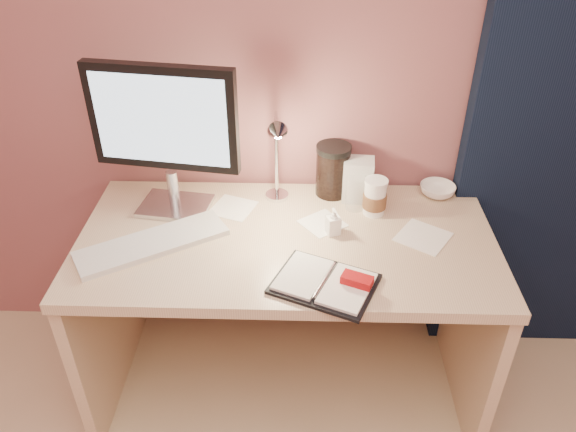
{
  "coord_description": "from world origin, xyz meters",
  "views": [
    {
      "loc": [
        0.05,
        -0.14,
        1.85
      ],
      "look_at": [
        0.01,
        1.33,
        0.85
      ],
      "focal_mm": 35.0,
      "sensor_mm": 36.0,
      "label": 1
    }
  ],
  "objects_px": {
    "monitor": "(165,127)",
    "product_box": "(358,180)",
    "clear_cup": "(356,193)",
    "bowl": "(437,190)",
    "lotion_bottle": "(333,221)",
    "dark_jar": "(333,172)",
    "keyboard": "(152,243)",
    "planner": "(327,283)",
    "desk_lamp": "(273,154)",
    "desk": "(287,275)",
    "coffee_cup": "(375,198)"
  },
  "relations": [
    {
      "from": "monitor",
      "to": "product_box",
      "type": "relative_size",
      "value": 3.31
    },
    {
      "from": "monitor",
      "to": "clear_cup",
      "type": "relative_size",
      "value": 4.25
    },
    {
      "from": "monitor",
      "to": "bowl",
      "type": "bearing_deg",
      "value": 15.7
    },
    {
      "from": "lotion_bottle",
      "to": "dark_jar",
      "type": "bearing_deg",
      "value": 88.7
    },
    {
      "from": "keyboard",
      "to": "bowl",
      "type": "relative_size",
      "value": 3.75
    },
    {
      "from": "monitor",
      "to": "planner",
      "type": "xyz_separation_m",
      "value": [
        0.54,
        -0.41,
        -0.31
      ]
    },
    {
      "from": "planner",
      "to": "product_box",
      "type": "relative_size",
      "value": 2.2
    },
    {
      "from": "product_box",
      "to": "desk_lamp",
      "type": "xyz_separation_m",
      "value": [
        -0.3,
        -0.09,
        0.15
      ]
    },
    {
      "from": "dark_jar",
      "to": "monitor",
      "type": "bearing_deg",
      "value": -167.75
    },
    {
      "from": "monitor",
      "to": "clear_cup",
      "type": "bearing_deg",
      "value": 10.82
    },
    {
      "from": "bowl",
      "to": "lotion_bottle",
      "type": "xyz_separation_m",
      "value": [
        -0.4,
        -0.26,
        0.03
      ]
    },
    {
      "from": "desk",
      "to": "coffee_cup",
      "type": "relative_size",
      "value": 10.35
    },
    {
      "from": "clear_cup",
      "to": "product_box",
      "type": "distance_m",
      "value": 0.06
    },
    {
      "from": "clear_cup",
      "to": "lotion_bottle",
      "type": "xyz_separation_m",
      "value": [
        -0.09,
        -0.16,
        -0.01
      ]
    },
    {
      "from": "monitor",
      "to": "planner",
      "type": "distance_m",
      "value": 0.74
    },
    {
      "from": "desk",
      "to": "dark_jar",
      "type": "height_order",
      "value": "dark_jar"
    },
    {
      "from": "planner",
      "to": "desk",
      "type": "bearing_deg",
      "value": 135.49
    },
    {
      "from": "desk",
      "to": "desk_lamp",
      "type": "height_order",
      "value": "desk_lamp"
    },
    {
      "from": "lotion_bottle",
      "to": "product_box",
      "type": "xyz_separation_m",
      "value": [
        0.1,
        0.22,
        0.03
      ]
    },
    {
      "from": "clear_cup",
      "to": "dark_jar",
      "type": "relative_size",
      "value": 0.71
    },
    {
      "from": "planner",
      "to": "coffee_cup",
      "type": "height_order",
      "value": "coffee_cup"
    },
    {
      "from": "coffee_cup",
      "to": "keyboard",
      "type": "bearing_deg",
      "value": -163.72
    },
    {
      "from": "keyboard",
      "to": "planner",
      "type": "distance_m",
      "value": 0.6
    },
    {
      "from": "clear_cup",
      "to": "lotion_bottle",
      "type": "bearing_deg",
      "value": -117.99
    },
    {
      "from": "bowl",
      "to": "desk_lamp",
      "type": "distance_m",
      "value": 0.65
    },
    {
      "from": "dark_jar",
      "to": "clear_cup",
      "type": "bearing_deg",
      "value": -50.91
    },
    {
      "from": "monitor",
      "to": "dark_jar",
      "type": "relative_size",
      "value": 3.04
    },
    {
      "from": "keyboard",
      "to": "coffee_cup",
      "type": "relative_size",
      "value": 3.63
    },
    {
      "from": "desk",
      "to": "dark_jar",
      "type": "bearing_deg",
      "value": 53.02
    },
    {
      "from": "clear_cup",
      "to": "dark_jar",
      "type": "bearing_deg",
      "value": 129.09
    },
    {
      "from": "coffee_cup",
      "to": "clear_cup",
      "type": "bearing_deg",
      "value": 152.81
    },
    {
      "from": "lotion_bottle",
      "to": "desk_lamp",
      "type": "xyz_separation_m",
      "value": [
        -0.21,
        0.13,
        0.18
      ]
    },
    {
      "from": "desk",
      "to": "clear_cup",
      "type": "xyz_separation_m",
      "value": [
        0.24,
        0.12,
        0.29
      ]
    },
    {
      "from": "monitor",
      "to": "keyboard",
      "type": "relative_size",
      "value": 1.09
    },
    {
      "from": "keyboard",
      "to": "product_box",
      "type": "bearing_deg",
      "value": -7.67
    },
    {
      "from": "bowl",
      "to": "clear_cup",
      "type": "bearing_deg",
      "value": -163.2
    },
    {
      "from": "clear_cup",
      "to": "lotion_bottle",
      "type": "relative_size",
      "value": 1.3
    },
    {
      "from": "keyboard",
      "to": "desk_lamp",
      "type": "height_order",
      "value": "desk_lamp"
    },
    {
      "from": "bowl",
      "to": "keyboard",
      "type": "bearing_deg",
      "value": -160.85
    },
    {
      "from": "monitor",
      "to": "planner",
      "type": "relative_size",
      "value": 1.5
    },
    {
      "from": "lotion_bottle",
      "to": "coffee_cup",
      "type": "bearing_deg",
      "value": 40.52
    },
    {
      "from": "product_box",
      "to": "planner",
      "type": "bearing_deg",
      "value": -98.5
    },
    {
      "from": "dark_jar",
      "to": "desk_lamp",
      "type": "distance_m",
      "value": 0.29
    },
    {
      "from": "planner",
      "to": "dark_jar",
      "type": "height_order",
      "value": "dark_jar"
    },
    {
      "from": "coffee_cup",
      "to": "dark_jar",
      "type": "xyz_separation_m",
      "value": [
        -0.14,
        0.13,
        0.02
      ]
    },
    {
      "from": "bowl",
      "to": "product_box",
      "type": "bearing_deg",
      "value": -173.49
    },
    {
      "from": "planner",
      "to": "coffee_cup",
      "type": "bearing_deg",
      "value": 89.36
    },
    {
      "from": "product_box",
      "to": "desk_lamp",
      "type": "height_order",
      "value": "desk_lamp"
    },
    {
      "from": "desk",
      "to": "bowl",
      "type": "distance_m",
      "value": 0.64
    },
    {
      "from": "monitor",
      "to": "clear_cup",
      "type": "distance_m",
      "value": 0.7
    }
  ]
}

